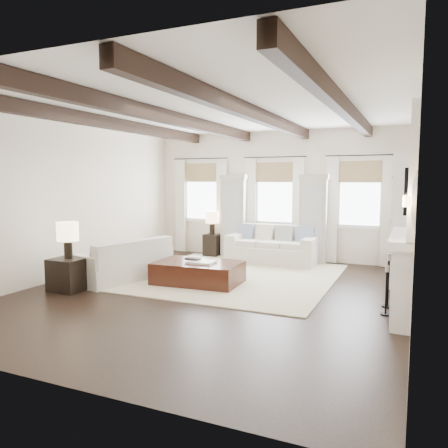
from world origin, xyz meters
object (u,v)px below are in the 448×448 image
at_px(sofa_back, 273,248).
at_px(side_table_back, 212,245).
at_px(side_table_front, 69,274).
at_px(ottoman, 198,273).
at_px(sofa_left, 126,264).

xyz_separation_m(sofa_back, side_table_back, (-1.72, 0.23, -0.07)).
relative_size(sofa_back, side_table_front, 3.60).
relative_size(sofa_back, ottoman, 1.30).
height_order(side_table_front, side_table_back, side_table_front).
relative_size(sofa_back, side_table_back, 3.66).
bearing_deg(side_table_front, ottoman, 35.35).
bearing_deg(sofa_back, sofa_left, -126.23).
bearing_deg(side_table_front, side_table_back, 78.11).
xyz_separation_m(side_table_front, side_table_back, (0.89, 4.21, -0.00)).
height_order(sofa_left, ottoman, sofa_left).
bearing_deg(sofa_left, ottoman, 11.58).
bearing_deg(side_table_front, sofa_left, 66.05).
xyz_separation_m(sofa_left, side_table_front, (-0.48, -1.07, -0.03)).
height_order(sofa_back, sofa_left, sofa_back).
xyz_separation_m(sofa_left, ottoman, (1.45, 0.30, -0.11)).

